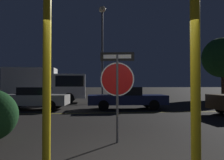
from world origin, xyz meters
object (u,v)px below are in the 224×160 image
Objects in this scene: yellow_pole_left at (47,87)px; street_lamp at (102,35)px; stop_sign at (117,79)px; yellow_pole_right at (195,84)px; passing_car_2 at (33,98)px; passing_car_3 at (126,98)px; tree_0 at (223,58)px; delivery_truck at (47,84)px.

yellow_pole_left is 0.36× the size of street_lamp.
yellow_pole_right is (1.03, -2.12, -0.12)m from stop_sign.
stop_sign is 0.54× the size of passing_car_2.
passing_car_3 is (5.50, -0.17, -0.00)m from passing_car_2.
passing_car_2 is at bearing -133.29° from street_lamp.
stop_sign is 7.72m from passing_car_3.
tree_0 is at bearing 127.91° from passing_car_3.
yellow_pole_right is 0.70× the size of passing_car_2.
stop_sign is at bearing 17.73° from delivery_truck.
street_lamp is at bearing -164.73° from passing_car_3.
yellow_pole_right is at bearing -86.63° from street_lamp.
yellow_pole_left is at bearing -128.36° from tree_0.
yellow_pole_left is at bearing -116.44° from stop_sign.
passing_car_3 is (0.40, 9.65, -0.80)m from yellow_pole_right.
street_lamp is (4.25, 4.52, 4.85)m from passing_car_2.
yellow_pole_right is 0.45× the size of tree_0.
delivery_truck reaches higher than stop_sign.
delivery_truck is at bearing 118.31° from stop_sign.
tree_0 reaches higher than stop_sign.
tree_0 is (13.31, 16.66, 2.78)m from stop_sign.
delivery_truck is at bearing 109.92° from yellow_pole_right.
delivery_truck is at bearing -166.98° from tree_0.
yellow_pole_left reaches higher than passing_car_2.
passing_car_3 is at bearing 87.62° from yellow_pole_right.
stop_sign is at bearing -128.63° from tree_0.
stop_sign is at bearing -90.86° from street_lamp.
yellow_pole_right reaches higher than delivery_truck.
passing_car_3 is 0.60× the size of street_lamp.
street_lamp is (-0.84, 14.33, 4.05)m from yellow_pole_right.
street_lamp is (-1.25, 4.69, 4.85)m from passing_car_3.
yellow_pole_left is 0.45× the size of delivery_truck.
street_lamp reaches higher than delivery_truck.
passing_car_2 is 0.67× the size of delivery_truck.
delivery_truck is 0.97× the size of tree_0.
passing_car_3 is at bearing -142.48° from tree_0.
passing_car_2 is 7.87m from street_lamp.
tree_0 reaches higher than passing_car_3.
yellow_pole_right reaches higher than stop_sign.
tree_0 is at bearing 51.64° from yellow_pole_left.
street_lamp is (0.18, 12.22, 3.92)m from stop_sign.
delivery_truck is (-5.33, 14.70, 0.05)m from yellow_pole_right.
passing_car_2 is 5.50m from passing_car_3.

